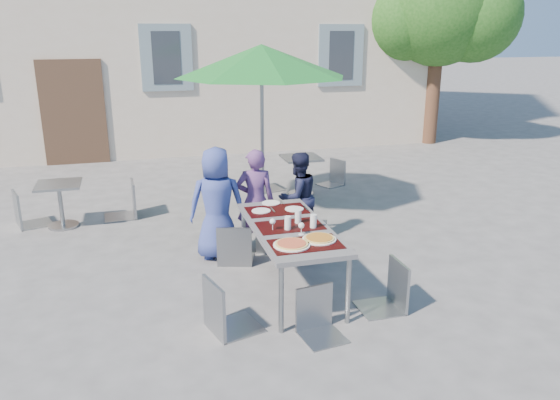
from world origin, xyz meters
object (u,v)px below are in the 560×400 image
object	(u,v)px
bg_chair_r_0	(125,177)
child_2	(298,197)
chair_0	(234,220)
bg_chair_l_1	(263,157)
pizza_near_left	(292,244)
chair_4	(391,258)
bg_chair_r_1	(334,158)
chair_3	(223,274)
cafe_table_0	(60,199)
child_0	(217,204)
bg_chair_l_0	(22,187)
chair_5	(319,285)
cafe_table_1	(301,170)
chair_1	(274,208)
patio_umbrella	(262,62)
pizza_near_right	(319,238)
dining_table	(290,231)
child_1	(255,201)
chair_2	(308,213)

from	to	relation	value
bg_chair_r_0	child_2	bearing A→B (deg)	-35.87
chair_0	bg_chair_l_1	xyz separation A→B (m)	(1.09, 3.05, 0.05)
pizza_near_left	chair_4	size ratio (longest dim) A/B	0.38
child_2	bg_chair_r_1	xyz separation A→B (m)	(1.49, 2.51, -0.10)
chair_3	bg_chair_r_0	world-z (taller)	bg_chair_r_0
cafe_table_0	bg_chair_l_1	bearing A→B (deg)	18.06
child_2	bg_chair_r_0	xyz separation A→B (m)	(-2.26, 1.64, 0.01)
child_0	bg_chair_l_0	bearing A→B (deg)	-28.65
child_2	chair_0	xyz separation A→B (m)	(-0.98, -0.57, -0.05)
chair_0	chair_5	world-z (taller)	chair_0
chair_5	cafe_table_1	xyz separation A→B (m)	(1.22, 4.44, -0.07)
chair_1	bg_chair_l_0	size ratio (longest dim) A/B	0.99
chair_5	patio_umbrella	size ratio (longest dim) A/B	0.34
child_2	chair_1	world-z (taller)	child_2
chair_5	bg_chair_r_1	size ratio (longest dim) A/B	0.99
pizza_near_right	chair_5	world-z (taller)	chair_5
patio_umbrella	cafe_table_1	size ratio (longest dim) A/B	3.79
bg_chair_l_0	bg_chair_r_1	size ratio (longest dim) A/B	1.15
chair_4	bg_chair_l_1	size ratio (longest dim) A/B	0.94
dining_table	cafe_table_0	xyz separation A→B (m)	(-2.66, 2.82, -0.27)
child_0	patio_umbrella	bearing A→B (deg)	-113.86
child_0	bg_chair_r_1	bearing A→B (deg)	-125.19
chair_1	patio_umbrella	size ratio (longest dim) A/B	0.39
pizza_near_left	patio_umbrella	bearing A→B (deg)	81.42
pizza_near_left	cafe_table_0	world-z (taller)	pizza_near_left
bg_chair_l_0	chair_4	bearing A→B (deg)	-42.48
pizza_near_right	chair_4	bearing A→B (deg)	-17.25
bg_chair_l_1	chair_5	bearing A→B (deg)	-97.50
bg_chair_l_0	child_2	bearing A→B (deg)	-23.25
chair_3	child_2	bearing A→B (deg)	56.78
chair_0	bg_chair_r_0	size ratio (longest dim) A/B	0.91
bg_chair_r_0	chair_4	bearing A→B (deg)	-55.21
pizza_near_left	child_1	size ratio (longest dim) A/B	0.27
chair_1	chair_3	world-z (taller)	chair_3
chair_2	cafe_table_0	bearing A→B (deg)	146.72
pizza_near_left	bg_chair_r_0	xyz separation A→B (m)	(-1.59, 3.60, -0.14)
pizza_near_left	chair_5	bearing A→B (deg)	-71.07
chair_0	chair_5	bearing A→B (deg)	-76.06
patio_umbrella	dining_table	bearing A→B (deg)	-97.25
pizza_near_left	bg_chair_l_1	size ratio (longest dim) A/B	0.35
child_0	chair_1	world-z (taller)	child_0
child_0	cafe_table_1	distance (m)	3.00
pizza_near_right	chair_0	size ratio (longest dim) A/B	0.36
chair_3	bg_chair_r_1	bearing A→B (deg)	58.18
chair_1	bg_chair_r_1	xyz separation A→B (m)	(1.91, 2.82, -0.08)
chair_3	bg_chair_l_0	world-z (taller)	chair_3
bg_chair_l_1	chair_3	bearing A→B (deg)	-108.02
pizza_near_left	bg_chair_l_0	distance (m)	4.68
pizza_near_right	chair_2	size ratio (longest dim) A/B	0.34
child_0	chair_0	size ratio (longest dim) A/B	1.48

